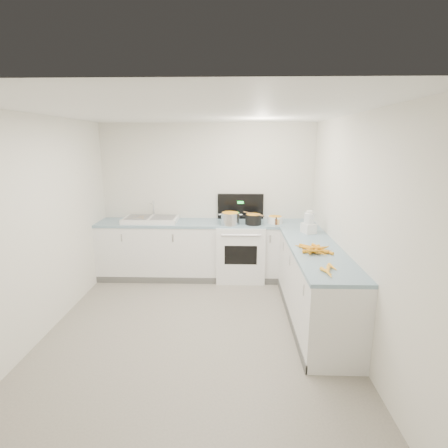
{
  "coord_description": "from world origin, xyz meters",
  "views": [
    {
      "loc": [
        0.44,
        -3.77,
        2.2
      ],
      "look_at": [
        0.3,
        1.1,
        1.05
      ],
      "focal_mm": 28.0,
      "sensor_mm": 36.0,
      "label": 1
    }
  ],
  "objects_px": {
    "stove": "(240,250)",
    "extract_bottle": "(276,222)",
    "black_pot": "(253,220)",
    "food_processor": "(309,224)",
    "sink": "(151,219)",
    "steel_pot": "(230,219)",
    "mixing_bowl": "(275,220)",
    "spice_jar": "(278,222)"
  },
  "relations": [
    {
      "from": "black_pot",
      "to": "food_processor",
      "type": "distance_m",
      "value": 0.91
    },
    {
      "from": "spice_jar",
      "to": "food_processor",
      "type": "xyz_separation_m",
      "value": [
        0.37,
        -0.51,
        0.1
      ]
    },
    {
      "from": "mixing_bowl",
      "to": "food_processor",
      "type": "distance_m",
      "value": 0.73
    },
    {
      "from": "black_pot",
      "to": "extract_bottle",
      "type": "distance_m",
      "value": 0.36
    },
    {
      "from": "black_pot",
      "to": "mixing_bowl",
      "type": "relative_size",
      "value": 1.05
    },
    {
      "from": "mixing_bowl",
      "to": "spice_jar",
      "type": "bearing_deg",
      "value": -70.76
    },
    {
      "from": "steel_pot",
      "to": "sink",
      "type": "bearing_deg",
      "value": 172.59
    },
    {
      "from": "spice_jar",
      "to": "stove",
      "type": "bearing_deg",
      "value": 167.08
    },
    {
      "from": "extract_bottle",
      "to": "spice_jar",
      "type": "distance_m",
      "value": 0.03
    },
    {
      "from": "stove",
      "to": "spice_jar",
      "type": "height_order",
      "value": "stove"
    },
    {
      "from": "black_pot",
      "to": "food_processor",
      "type": "height_order",
      "value": "food_processor"
    },
    {
      "from": "spice_jar",
      "to": "food_processor",
      "type": "relative_size",
      "value": 0.26
    },
    {
      "from": "stove",
      "to": "black_pot",
      "type": "bearing_deg",
      "value": -34.17
    },
    {
      "from": "food_processor",
      "to": "sink",
      "type": "bearing_deg",
      "value": 164.76
    },
    {
      "from": "stove",
      "to": "food_processor",
      "type": "xyz_separation_m",
      "value": [
        0.95,
        -0.64,
        0.6
      ]
    },
    {
      "from": "mixing_bowl",
      "to": "spice_jar",
      "type": "xyz_separation_m",
      "value": [
        0.04,
        -0.1,
        -0.01
      ]
    },
    {
      "from": "stove",
      "to": "sink",
      "type": "height_order",
      "value": "stove"
    },
    {
      "from": "mixing_bowl",
      "to": "extract_bottle",
      "type": "relative_size",
      "value": 2.5
    },
    {
      "from": "sink",
      "to": "steel_pot",
      "type": "bearing_deg",
      "value": -7.41
    },
    {
      "from": "steel_pot",
      "to": "food_processor",
      "type": "relative_size",
      "value": 0.89
    },
    {
      "from": "sink",
      "to": "spice_jar",
      "type": "distance_m",
      "value": 2.03
    },
    {
      "from": "black_pot",
      "to": "spice_jar",
      "type": "bearing_deg",
      "value": -0.1
    },
    {
      "from": "stove",
      "to": "extract_bottle",
      "type": "bearing_deg",
      "value": -15.14
    },
    {
      "from": "black_pot",
      "to": "spice_jar",
      "type": "xyz_separation_m",
      "value": [
        0.38,
        -0.0,
        -0.03
      ]
    },
    {
      "from": "sink",
      "to": "extract_bottle",
      "type": "bearing_deg",
      "value": -4.7
    },
    {
      "from": "stove",
      "to": "food_processor",
      "type": "bearing_deg",
      "value": -33.91
    },
    {
      "from": "extract_bottle",
      "to": "food_processor",
      "type": "distance_m",
      "value": 0.64
    },
    {
      "from": "mixing_bowl",
      "to": "food_processor",
      "type": "bearing_deg",
      "value": -56.22
    },
    {
      "from": "black_pot",
      "to": "spice_jar",
      "type": "relative_size",
      "value": 3.06
    },
    {
      "from": "mixing_bowl",
      "to": "spice_jar",
      "type": "distance_m",
      "value": 0.11
    },
    {
      "from": "stove",
      "to": "sink",
      "type": "xyz_separation_m",
      "value": [
        -1.45,
        0.02,
        0.5
      ]
    },
    {
      "from": "steel_pot",
      "to": "food_processor",
      "type": "height_order",
      "value": "food_processor"
    },
    {
      "from": "steel_pot",
      "to": "extract_bottle",
      "type": "bearing_deg",
      "value": 0.23
    },
    {
      "from": "steel_pot",
      "to": "black_pot",
      "type": "bearing_deg",
      "value": 3.06
    },
    {
      "from": "stove",
      "to": "mixing_bowl",
      "type": "bearing_deg",
      "value": -3.4
    },
    {
      "from": "sink",
      "to": "extract_bottle",
      "type": "relative_size",
      "value": 8.96
    },
    {
      "from": "black_pot",
      "to": "extract_bottle",
      "type": "bearing_deg",
      "value": -2.64
    },
    {
      "from": "steel_pot",
      "to": "mixing_bowl",
      "type": "xyz_separation_m",
      "value": [
        0.71,
        0.12,
        -0.03
      ]
    },
    {
      "from": "extract_bottle",
      "to": "steel_pot",
      "type": "bearing_deg",
      "value": -179.77
    },
    {
      "from": "sink",
      "to": "black_pot",
      "type": "xyz_separation_m",
      "value": [
        1.64,
        -0.15,
        0.03
      ]
    },
    {
      "from": "sink",
      "to": "mixing_bowl",
      "type": "height_order",
      "value": "sink"
    },
    {
      "from": "sink",
      "to": "black_pot",
      "type": "relative_size",
      "value": 3.42
    }
  ]
}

